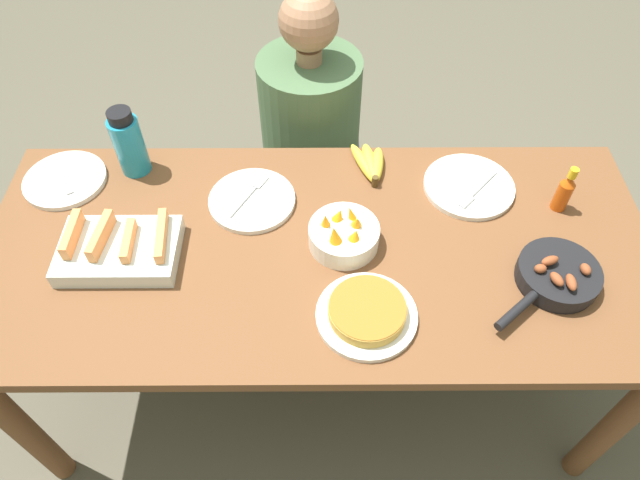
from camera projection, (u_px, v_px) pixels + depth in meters
ground_plane at (320, 374)px, 2.16m from camera, size 14.00×14.00×0.00m
dining_table at (320, 269)px, 1.64m from camera, size 1.85×0.81×0.78m
banana_bunch at (372, 164)px, 1.74m from camera, size 0.12×0.19×0.04m
melon_tray at (121, 249)px, 1.51m from camera, size 0.31×0.21×0.09m
skillet at (558, 276)px, 1.46m from camera, size 0.30×0.28×0.08m
frittata_plate_center at (369, 313)px, 1.40m from camera, size 0.25×0.25×0.05m
empty_plate_near_front at (254, 200)px, 1.66m from camera, size 0.25×0.25×0.02m
empty_plate_far_left at (471, 186)px, 1.69m from camera, size 0.27×0.27×0.02m
empty_plate_far_right at (67, 180)px, 1.71m from camera, size 0.24×0.24×0.02m
fruit_bowl_mango at (346, 235)px, 1.54m from camera, size 0.19×0.19×0.12m
water_bottle at (130, 143)px, 1.67m from camera, size 0.09×0.09×0.22m
hot_sauce_bottle at (566, 191)px, 1.60m from camera, size 0.04×0.04×0.15m
person_figure at (312, 164)px, 2.20m from camera, size 0.39×0.39×1.16m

